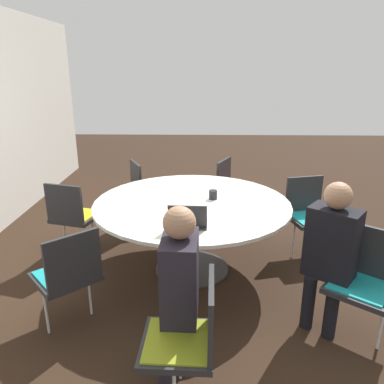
{
  "coord_description": "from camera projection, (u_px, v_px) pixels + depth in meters",
  "views": [
    {
      "loc": [
        -3.39,
        -0.08,
        1.97
      ],
      "look_at": [
        0.0,
        0.0,
        0.84
      ],
      "focal_mm": 35.0,
      "sensor_mm": 36.0,
      "label": 1
    }
  ],
  "objects": [
    {
      "name": "conference_table",
      "position": [
        192.0,
        212.0,
        3.64
      ],
      "size": [
        1.89,
        1.89,
        0.74
      ],
      "color": "#333333",
      "rests_on": "ground_plane"
    },
    {
      "name": "chair_4",
      "position": [
        146.0,
        188.0,
        4.79
      ],
      "size": [
        0.58,
        0.57,
        0.85
      ],
      "rotation": [
        0.0,
        0.0,
        9.87
      ],
      "color": "#262628",
      "rests_on": "ground_plane"
    },
    {
      "name": "chair_3",
      "position": [
        233.0,
        187.0,
        4.82
      ],
      "size": [
        0.58,
        0.57,
        0.85
      ],
      "rotation": [
        0.0,
        0.0,
        8.98
      ],
      "color": "#262628",
      "rests_on": "ground_plane"
    },
    {
      "name": "chair_5",
      "position": [
        73.0,
        213.0,
        3.97
      ],
      "size": [
        0.52,
        0.53,
        0.85
      ],
      "rotation": [
        0.0,
        0.0,
        10.74
      ],
      "color": "#262628",
      "rests_on": "ground_plane"
    },
    {
      "name": "ground_plane",
      "position": [
        192.0,
        269.0,
        3.85
      ],
      "size": [
        16.0,
        16.0,
        0.0
      ],
      "primitive_type": "plane",
      "color": "black"
    },
    {
      "name": "chair_6",
      "position": [
        68.0,
        271.0,
        2.83
      ],
      "size": [
        0.61,
        0.61,
        0.85
      ],
      "rotation": [
        0.0,
        0.0,
        11.74
      ],
      "color": "#262628",
      "rests_on": "ground_plane"
    },
    {
      "name": "coffee_cup",
      "position": [
        213.0,
        195.0,
        3.67
      ],
      "size": [
        0.08,
        0.08,
        0.09
      ],
      "color": "black",
      "rests_on": "conference_table"
    },
    {
      "name": "person_1",
      "position": [
        331.0,
        247.0,
        2.78
      ],
      "size": [
        0.4,
        0.42,
        1.2
      ],
      "rotation": [
        0.0,
        0.0,
        7.18
      ],
      "color": "black",
      "rests_on": "ground_plane"
    },
    {
      "name": "handbag",
      "position": [
        193.0,
        205.0,
        5.23
      ],
      "size": [
        0.36,
        0.16,
        0.28
      ],
      "color": "black",
      "rests_on": "ground_plane"
    },
    {
      "name": "chair_0",
      "position": [
        189.0,
        334.0,
        2.17
      ],
      "size": [
        0.45,
        0.43,
        0.85
      ],
      "rotation": [
        0.0,
        0.0,
        6.25
      ],
      "color": "#262628",
      "rests_on": "ground_plane"
    },
    {
      "name": "chair_2",
      "position": [
        308.0,
        211.0,
        4.02
      ],
      "size": [
        0.51,
        0.53,
        0.85
      ],
      "rotation": [
        0.0,
        0.0,
        8.1
      ],
      "color": "#262628",
      "rests_on": "ground_plane"
    },
    {
      "name": "laptop",
      "position": [
        188.0,
        221.0,
        3.03
      ],
      "size": [
        0.25,
        0.32,
        0.21
      ],
      "rotation": [
        0.0,
        0.0,
        1.54
      ],
      "color": "#232326",
      "rests_on": "conference_table"
    },
    {
      "name": "chair_1",
      "position": [
        364.0,
        276.0,
        2.76
      ],
      "size": [
        0.6,
        0.61,
        0.85
      ],
      "rotation": [
        0.0,
        0.0,
        7.18
      ],
      "color": "#262628",
      "rests_on": "ground_plane"
    },
    {
      "name": "person_0",
      "position": [
        178.0,
        282.0,
        2.33
      ],
      "size": [
        0.37,
        0.27,
        1.2
      ],
      "rotation": [
        0.0,
        0.0,
        6.25
      ],
      "color": "#231E28",
      "rests_on": "ground_plane"
    }
  ]
}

